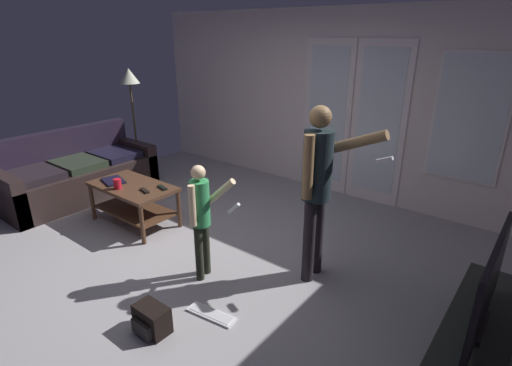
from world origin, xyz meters
name	(u,v)px	position (x,y,z in m)	size (l,w,h in m)	color
ground_plane	(190,256)	(0.00, 0.00, -0.01)	(6.12, 5.33, 0.02)	#979296
wall_back_with_doors	(327,105)	(0.11, 2.63, 1.26)	(6.12, 0.09, 2.58)	silver
leather_couch	(77,175)	(-2.47, 0.14, 0.31)	(0.93, 2.07, 0.92)	#2C201E
coffee_table	(134,195)	(-1.10, 0.12, 0.37)	(1.08, 0.60, 0.51)	#4B3020
tv_stand	(472,352)	(2.67, 0.13, 0.19)	(0.42, 1.72, 0.38)	#242522
flat_screen_tv	(488,286)	(2.67, 0.14, 0.72)	(0.08, 1.07, 0.66)	black
person_adult	(318,180)	(1.21, 0.49, 1.00)	(0.72, 0.48, 1.66)	black
person_child	(201,213)	(0.39, -0.16, 0.68)	(0.40, 0.37, 1.14)	#262A1E
floor_lamp	(130,84)	(-2.79, 1.40, 1.45)	(0.32, 0.32, 1.69)	#2A3027
backpack	(151,319)	(0.60, -0.96, 0.11)	(0.29, 0.22, 0.23)	black
loose_keyboard	(211,314)	(0.84, -0.54, 0.01)	(0.45, 0.19, 0.02)	white
laptop_closed	(113,181)	(-1.38, 0.05, 0.52)	(0.32, 0.22, 0.02)	black
cup_near_edge	(117,184)	(-1.13, -0.05, 0.57)	(0.09, 0.09, 0.12)	red
tv_remote_black	(162,188)	(-0.72, 0.27, 0.52)	(0.17, 0.05, 0.02)	black
dvd_remote_slim	(145,191)	(-0.81, 0.08, 0.52)	(0.17, 0.05, 0.02)	black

